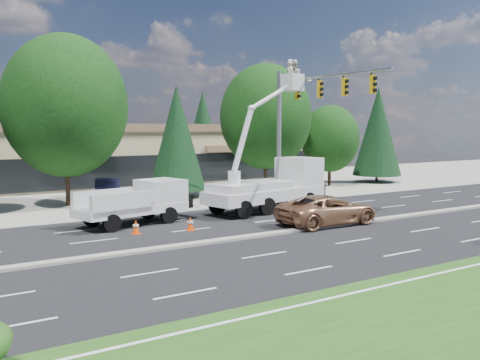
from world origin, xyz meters
TOP-DOWN VIEW (x-y plane):
  - ground at (0.00, 0.00)m, footprint 140.00×140.00m
  - concrete_apron at (0.00, 20.00)m, footprint 140.00×22.00m
  - road_median at (0.00, 0.00)m, footprint 120.00×0.55m
  - strip_mall at (0.00, 29.97)m, footprint 50.40×15.40m
  - tree_front_d at (-3.00, 15.00)m, footprint 8.09×8.09m
  - tree_front_e at (5.00, 15.00)m, footprint 4.20×4.20m
  - tree_front_f at (13.00, 15.00)m, footprint 7.46×7.46m
  - tree_front_g at (20.00, 15.00)m, footprint 5.18×5.18m
  - tree_front_h at (26.00, 15.00)m, footprint 4.56×4.56m
  - tree_back_c at (10.00, 42.00)m, footprint 4.02×4.02m
  - tree_back_d at (22.00, 42.00)m, footprint 5.05×5.05m
  - signal_mast at (10.03, 7.04)m, footprint 2.76×10.16m
  - utility_pickup at (-1.56, 6.29)m, footprint 6.32×3.37m
  - bucket_truck at (7.53, 6.34)m, footprint 8.75×4.00m
  - traffic_cone_b at (-2.75, 3.75)m, footprint 0.40×0.40m
  - traffic_cone_c at (-0.08, 3.15)m, footprint 0.40×0.40m
  - traffic_cone_d at (6.49, 3.96)m, footprint 0.40×0.40m
  - minivan at (6.84, 0.62)m, footprint 5.78×2.76m
  - parked_car_east at (0.00, 16.00)m, footprint 3.04×5.14m

SIDE VIEW (x-z plane):
  - ground at x=0.00m, z-range 0.00..0.00m
  - concrete_apron at x=0.00m, z-range 0.00..0.01m
  - road_median at x=0.00m, z-range 0.00..0.12m
  - traffic_cone_b at x=-2.75m, z-range -0.01..0.69m
  - traffic_cone_c at x=-0.08m, z-range -0.01..0.69m
  - traffic_cone_d at x=6.49m, z-range -0.01..0.69m
  - minivan at x=6.84m, z-range 0.00..1.59m
  - parked_car_east at x=0.00m, z-range 0.00..1.60m
  - utility_pickup at x=-1.56m, z-range -0.20..2.10m
  - bucket_truck at x=7.53m, z-range -2.69..6.79m
  - strip_mall at x=0.00m, z-range 0.08..5.58m
  - tree_front_g at x=20.00m, z-range 0.61..7.79m
  - tree_back_c at x=10.00m, z-range 0.29..8.22m
  - tree_front_e at x=5.00m, z-range 0.30..8.58m
  - tree_front_h at x=26.00m, z-range 0.33..9.31m
  - tree_back_d at x=22.00m, z-range 0.36..10.33m
  - signal_mast at x=10.03m, z-range 1.56..10.56m
  - tree_front_f at x=13.00m, z-range 0.88..11.23m
  - tree_front_d at x=-3.00m, z-range 0.96..12.18m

